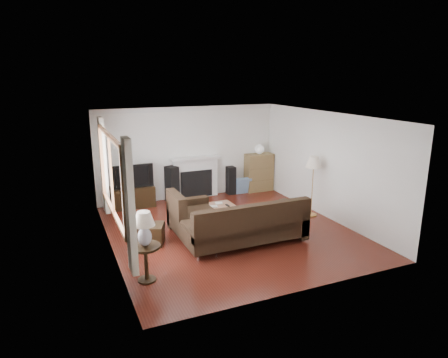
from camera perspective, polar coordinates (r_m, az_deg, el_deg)
name	(u,v)px	position (r m, az deg, el deg)	size (l,w,h in m)	color
room	(230,175)	(8.43, 0.81, 0.51)	(5.10, 5.60, 2.54)	#541C12
window	(111,175)	(7.53, -15.82, 0.55)	(0.12, 2.74, 1.54)	brown
curtain_near	(130,207)	(6.13, -13.29, -3.95)	(0.10, 0.35, 2.10)	beige
curtain_far	(104,166)	(9.04, -16.78, 1.82)	(0.10, 0.35, 2.10)	beige
fireplace	(195,177)	(11.03, -4.09, 0.27)	(1.40, 0.26, 1.15)	white
tv_stand	(133,197)	(10.54, -12.88, -2.49)	(1.08, 0.49, 0.54)	black
television	(132,175)	(10.39, -13.06, 0.52)	(1.04, 0.14, 0.60)	black
speaker_left	(172,184)	(10.75, -7.44, -0.73)	(0.27, 0.32, 0.96)	black
speaker_right	(231,180)	(11.37, 0.99, -0.19)	(0.22, 0.26, 0.79)	black
bookshelf	(259,172)	(11.70, 5.00, 0.96)	(0.80, 0.38, 1.10)	olive
globe_lamp	(259,149)	(11.55, 5.08, 4.26)	(0.27, 0.27, 0.27)	white
sectional_sofa	(245,223)	(8.06, 3.03, -6.30)	(2.68, 1.96, 0.87)	black
coffee_table	(212,214)	(9.25, -1.70, -5.00)	(1.02, 0.56, 0.40)	#8B5C42
footstool	(152,234)	(8.25, -10.31, -7.75)	(0.48, 0.48, 0.40)	black
floor_lamp	(312,186)	(9.75, 12.51, -1.03)	(0.38, 0.38, 1.47)	#B88840
side_table	(146,263)	(6.82, -11.06, -11.72)	(0.50, 0.50, 0.63)	black
table_lamp	(144,229)	(6.58, -11.31, -7.03)	(0.35, 0.35, 0.57)	silver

